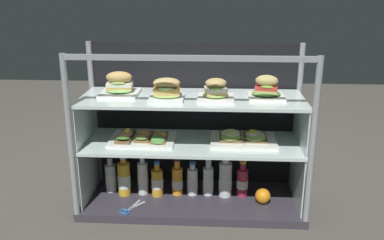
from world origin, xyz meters
name	(u,v)px	position (x,y,z in m)	size (l,w,h in m)	color
ground_plane	(192,206)	(0.00, 0.00, -0.01)	(6.00, 6.00, 0.02)	#4A463F
case_base_deck	(192,201)	(0.00, 0.00, 0.02)	(1.18, 0.44, 0.04)	#35313B
case_frame	(193,116)	(0.00, 0.13, 0.47)	(1.18, 0.44, 0.86)	gray
riser_lower_tier	(192,172)	(0.00, 0.00, 0.20)	(1.12, 0.38, 0.31)	silver
shelf_lower_glass	(192,143)	(0.00, 0.00, 0.36)	(1.13, 0.39, 0.02)	silver
riser_upper_tier	(192,121)	(0.00, 0.00, 0.48)	(1.12, 0.38, 0.23)	silver
shelf_upper_glass	(192,99)	(0.00, 0.00, 0.60)	(1.13, 0.39, 0.02)	silver
plated_roll_sandwich_far_right	(120,86)	(-0.38, 0.03, 0.65)	(0.20, 0.20, 0.12)	white
plated_roll_sandwich_far_left	(167,91)	(-0.12, -0.04, 0.66)	(0.17, 0.17, 0.11)	white
plated_roll_sandwich_right_of_center	(216,91)	(0.12, -0.03, 0.65)	(0.18, 0.18, 0.11)	white
plated_roll_sandwich_near_left_corner	(266,90)	(0.37, 0.01, 0.65)	(0.18, 0.18, 0.12)	white
open_sandwich_tray_center	(142,138)	(-0.26, 0.00, 0.39)	(0.34, 0.25, 0.06)	white
open_sandwich_tray_right_of_center	(243,138)	(0.26, 0.02, 0.39)	(0.34, 0.25, 0.07)	white
juice_bottle_front_second	(111,177)	(-0.46, 0.05, 0.13)	(0.06, 0.06, 0.22)	silver
juice_bottle_front_left_end	(124,179)	(-0.38, 0.02, 0.14)	(0.07, 0.07, 0.23)	gold
juice_bottle_tucked_behind	(143,177)	(-0.27, 0.03, 0.14)	(0.06, 0.06, 0.25)	white
juice_bottle_front_fourth	(157,182)	(-0.19, 0.02, 0.12)	(0.06, 0.06, 0.20)	gold
juice_bottle_back_center	(177,180)	(-0.08, 0.04, 0.13)	(0.06, 0.06, 0.21)	orange
juice_bottle_front_middle	(193,181)	(0.00, 0.04, 0.12)	(0.06, 0.06, 0.19)	white
juice_bottle_back_left	(208,181)	(0.09, 0.04, 0.13)	(0.06, 0.06, 0.22)	white
juice_bottle_front_right_end	(225,179)	(0.18, 0.03, 0.14)	(0.07, 0.07, 0.24)	silver
juice_bottle_back_right	(242,182)	(0.27, 0.04, 0.13)	(0.06, 0.06, 0.20)	#A2263E
orange_fruit_beside_bottles	(263,196)	(0.38, -0.04, 0.08)	(0.08, 0.08, 0.08)	orange
kitchen_scissors	(127,210)	(-0.33, -0.16, 0.05)	(0.13, 0.16, 0.01)	silver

